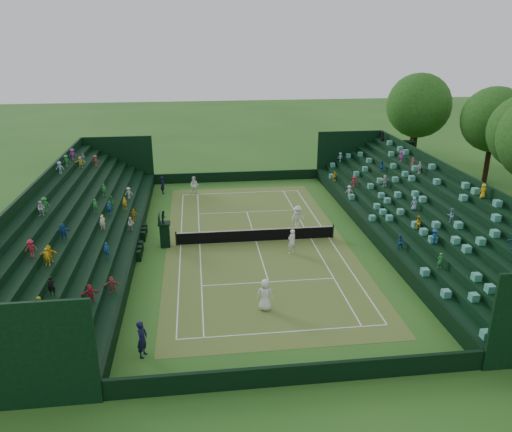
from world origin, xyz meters
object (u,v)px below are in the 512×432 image
(tennis_net, at_px, (256,235))
(player_near_west, at_px, (265,295))
(player_far_east, at_px, (298,216))
(umpire_chair, at_px, (164,231))
(player_near_east, at_px, (292,241))
(player_far_west, at_px, (194,185))

(tennis_net, relative_size, player_near_west, 6.32)
(tennis_net, height_order, player_far_east, player_far_east)
(umpire_chair, xyz_separation_m, player_near_east, (8.77, -2.28, -0.26))
(player_near_east, bearing_deg, player_far_east, -132.97)
(tennis_net, height_order, umpire_chair, umpire_chair)
(player_near_west, distance_m, player_far_west, 21.91)
(umpire_chair, distance_m, player_far_east, 10.51)
(player_far_west, bearing_deg, player_near_east, -49.78)
(player_near_west, bearing_deg, umpire_chair, -43.51)
(umpire_chair, relative_size, player_near_east, 1.51)
(player_near_west, height_order, player_far_east, player_near_west)
(player_near_west, bearing_deg, player_far_east, -94.94)
(player_near_west, relative_size, player_near_east, 1.03)
(player_near_east, distance_m, player_far_west, 15.83)
(tennis_net, xyz_separation_m, player_near_east, (2.21, -2.35, 0.37))
(player_far_west, xyz_separation_m, player_far_east, (7.99, -9.51, 0.03))
(tennis_net, relative_size, umpire_chair, 4.31)
(umpire_chair, relative_size, player_far_west, 1.59)
(player_near_east, bearing_deg, player_near_west, 41.32)
(player_near_west, xyz_separation_m, player_near_east, (2.87, 7.20, -0.03))
(tennis_net, distance_m, player_near_west, 9.58)
(player_near_east, xyz_separation_m, player_far_west, (-6.58, 14.40, -0.04))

